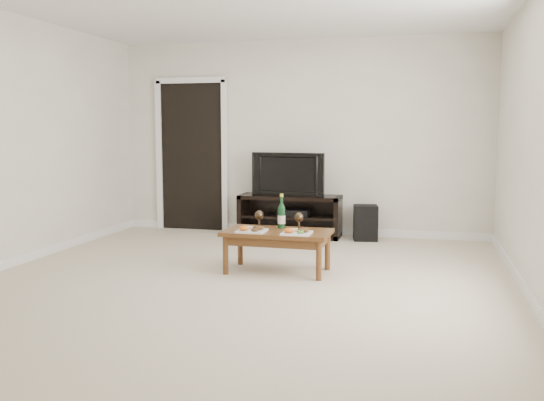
{
  "coord_description": "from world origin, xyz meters",
  "views": [
    {
      "loc": [
        1.61,
        -5.27,
        1.42
      ],
      "look_at": [
        0.14,
        0.63,
        0.7
      ],
      "focal_mm": 40.0,
      "sensor_mm": 36.0,
      "label": 1
    }
  ],
  "objects": [
    {
      "name": "floor",
      "position": [
        0.0,
        0.0,
        0.0
      ],
      "size": [
        5.5,
        5.5,
        0.0
      ],
      "primitive_type": "plane",
      "color": "beige",
      "rests_on": "ground"
    },
    {
      "name": "back_wall",
      "position": [
        0.0,
        2.77,
        1.3
      ],
      "size": [
        5.0,
        0.04,
        2.6
      ],
      "primitive_type": "cube",
      "color": "beige",
      "rests_on": "ground"
    },
    {
      "name": "doorway",
      "position": [
        -1.55,
        2.73,
        1.02
      ],
      "size": [
        0.9,
        0.02,
        2.05
      ],
      "primitive_type": "cube",
      "color": "black",
      "rests_on": "ground"
    },
    {
      "name": "media_console",
      "position": [
        -0.08,
        2.5,
        0.28
      ],
      "size": [
        1.34,
        0.45,
        0.55
      ],
      "primitive_type": "cube",
      "color": "black",
      "rests_on": "ground"
    },
    {
      "name": "television",
      "position": [
        -0.08,
        2.5,
        0.83
      ],
      "size": [
        0.99,
        0.24,
        0.56
      ],
      "primitive_type": "imported",
      "rotation": [
        0.0,
        0.0,
        -0.11
      ],
      "color": "black",
      "rests_on": "media_console"
    },
    {
      "name": "av_receiver",
      "position": [
        -0.03,
        2.48,
        0.33
      ],
      "size": [
        0.41,
        0.32,
        0.08
      ],
      "primitive_type": "cube",
      "rotation": [
        0.0,
        0.0,
        0.04
      ],
      "color": "black",
      "rests_on": "media_console"
    },
    {
      "name": "subwoofer",
      "position": [
        0.91,
        2.47,
        0.22
      ],
      "size": [
        0.34,
        0.34,
        0.45
      ],
      "primitive_type": "cube",
      "rotation": [
        0.0,
        0.0,
        0.17
      ],
      "color": "black",
      "rests_on": "ground"
    },
    {
      "name": "coffee_table",
      "position": [
        0.23,
        0.49,
        0.21
      ],
      "size": [
        1.06,
        0.6,
        0.42
      ],
      "primitive_type": "cube",
      "rotation": [
        0.0,
        0.0,
        -0.03
      ],
      "color": "brown",
      "rests_on": "ground"
    },
    {
      "name": "plate_left",
      "position": [
        0.0,
        0.36,
        0.45
      ],
      "size": [
        0.27,
        0.27,
        0.07
      ],
      "primitive_type": "cube",
      "color": "white",
      "rests_on": "coffee_table"
    },
    {
      "name": "plate_right",
      "position": [
        0.45,
        0.34,
        0.45
      ],
      "size": [
        0.27,
        0.27,
        0.07
      ],
      "primitive_type": "cube",
      "color": "white",
      "rests_on": "coffee_table"
    },
    {
      "name": "wine_bottle",
      "position": [
        0.23,
        0.65,
        0.59
      ],
      "size": [
        0.07,
        0.07,
        0.35
      ],
      "primitive_type": "cylinder",
      "color": "#0F371A",
      "rests_on": "coffee_table"
    },
    {
      "name": "goblet_left",
      "position": [
        -0.01,
        0.68,
        0.51
      ],
      "size": [
        0.09,
        0.09,
        0.17
      ],
      "primitive_type": null,
      "color": "#392C1F",
      "rests_on": "coffee_table"
    },
    {
      "name": "goblet_right",
      "position": [
        0.42,
        0.63,
        0.51
      ],
      "size": [
        0.09,
        0.09,
        0.17
      ],
      "primitive_type": null,
      "color": "#392C1F",
      "rests_on": "coffee_table"
    }
  ]
}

